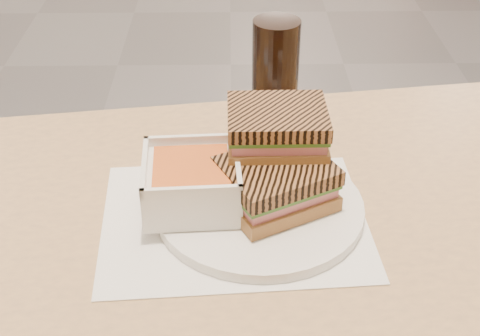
{
  "coord_description": "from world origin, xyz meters",
  "views": [
    {
      "loc": [
        -0.0,
        -2.67,
        1.28
      ],
      "look_at": [
        0.01,
        -2.0,
        0.82
      ],
      "focal_mm": 49.51,
      "sensor_mm": 36.0,
      "label": 1
    }
  ],
  "objects_px": {
    "main_table": "(254,304)",
    "soup_bowl": "(192,183)",
    "cola_glass": "(275,68)",
    "panini_lower": "(276,184)",
    "plate": "(260,207)"
  },
  "relations": [
    {
      "from": "cola_glass",
      "to": "main_table",
      "type": "bearing_deg",
      "value": -97.52
    },
    {
      "from": "plate",
      "to": "cola_glass",
      "type": "bearing_deg",
      "value": 82.6
    },
    {
      "from": "main_table",
      "to": "soup_bowl",
      "type": "xyz_separation_m",
      "value": [
        -0.08,
        0.05,
        0.16
      ]
    },
    {
      "from": "soup_bowl",
      "to": "cola_glass",
      "type": "distance_m",
      "value": 0.29
    },
    {
      "from": "panini_lower",
      "to": "main_table",
      "type": "bearing_deg",
      "value": -118.9
    },
    {
      "from": "plate",
      "to": "panini_lower",
      "type": "relative_size",
      "value": 1.62
    },
    {
      "from": "cola_glass",
      "to": "panini_lower",
      "type": "bearing_deg",
      "value": -92.96
    },
    {
      "from": "main_table",
      "to": "cola_glass",
      "type": "height_order",
      "value": "cola_glass"
    },
    {
      "from": "soup_bowl",
      "to": "plate",
      "type": "bearing_deg",
      "value": -1.87
    },
    {
      "from": "plate",
      "to": "cola_glass",
      "type": "distance_m",
      "value": 0.27
    },
    {
      "from": "plate",
      "to": "soup_bowl",
      "type": "xyz_separation_m",
      "value": [
        -0.09,
        0.0,
        0.04
      ]
    },
    {
      "from": "soup_bowl",
      "to": "panini_lower",
      "type": "bearing_deg",
      "value": -1.62
    },
    {
      "from": "plate",
      "to": "soup_bowl",
      "type": "bearing_deg",
      "value": 178.13
    },
    {
      "from": "panini_lower",
      "to": "cola_glass",
      "type": "xyz_separation_m",
      "value": [
        0.01,
        0.26,
        0.03
      ]
    },
    {
      "from": "main_table",
      "to": "soup_bowl",
      "type": "bearing_deg",
      "value": 145.97
    }
  ]
}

